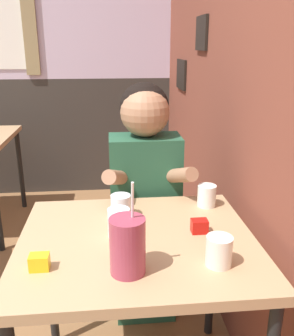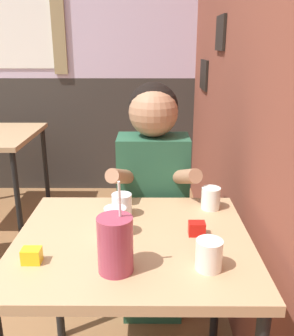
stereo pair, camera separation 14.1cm
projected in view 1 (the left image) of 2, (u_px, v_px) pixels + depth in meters
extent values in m
cube|color=brown|center=(214.00, 54.00, 2.12)|extent=(0.06, 4.78, 2.70)
cube|color=black|center=(202.00, 33.00, 2.22)|extent=(0.02, 0.24, 0.20)
cube|color=black|center=(181.00, 74.00, 2.89)|extent=(0.02, 0.32, 0.22)
cube|color=#332D28|center=(42.00, 137.00, 3.60)|extent=(5.45, 0.06, 1.10)
cube|color=#937F56|center=(30.00, 26.00, 3.23)|extent=(0.12, 0.02, 0.82)
cube|color=tan|center=(137.00, 243.00, 1.34)|extent=(0.85, 0.74, 0.04)
cylinder|color=black|center=(51.00, 282.00, 1.74)|extent=(0.04, 0.04, 0.71)
cylinder|color=black|center=(212.00, 272.00, 1.81)|extent=(0.04, 0.04, 0.71)
cylinder|color=black|center=(21.00, 170.00, 3.29)|extent=(0.04, 0.04, 0.71)
cube|color=#235138|center=(145.00, 276.00, 2.00)|extent=(0.31, 0.20, 0.45)
cube|color=#235138|center=(145.00, 190.00, 1.84)|extent=(0.34, 0.20, 0.54)
sphere|color=black|center=(144.00, 107.00, 1.74)|extent=(0.23, 0.23, 0.23)
sphere|color=#9E7051|center=(145.00, 112.00, 1.72)|extent=(0.23, 0.23, 0.23)
cylinder|color=#9E7051|center=(118.00, 177.00, 1.66)|extent=(0.14, 0.27, 0.15)
cylinder|color=#9E7051|center=(178.00, 175.00, 1.68)|extent=(0.14, 0.27, 0.15)
cylinder|color=#99384C|center=(128.00, 246.00, 1.12)|extent=(0.11, 0.11, 0.18)
cylinder|color=white|center=(132.00, 203.00, 1.07)|extent=(0.01, 0.04, 0.14)
cylinder|color=silver|center=(121.00, 206.00, 1.49)|extent=(0.08, 0.08, 0.09)
cylinder|color=silver|center=(207.00, 196.00, 1.59)|extent=(0.08, 0.08, 0.09)
cylinder|color=silver|center=(219.00, 251.00, 1.16)|extent=(0.08, 0.08, 0.10)
cylinder|color=silver|center=(119.00, 223.00, 1.34)|extent=(0.08, 0.08, 0.11)
cube|color=#B7140F|center=(199.00, 226.00, 1.37)|extent=(0.06, 0.04, 0.05)
cube|color=yellow|center=(39.00, 262.00, 1.15)|extent=(0.06, 0.04, 0.05)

